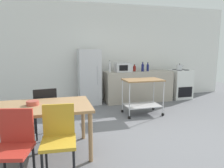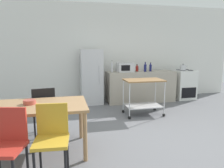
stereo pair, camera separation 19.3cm
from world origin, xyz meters
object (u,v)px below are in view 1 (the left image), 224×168
chair_red (13,144)px  chair_black (45,109)px  bottle_soy_sauce (134,68)px  stove_oven (180,84)px  chair_mustard (59,137)px  bottle_olive_oil (143,68)px  microwave (123,67)px  bottle_hot_sauce (148,68)px  kitchen_cart (143,91)px  fruit_bowl (33,103)px  kettle (179,67)px  bottle_sesame_oil (110,67)px  dining_table (38,111)px  refrigerator (89,77)px

chair_red → chair_black: same height
chair_black → bottle_soy_sauce: size_ratio=4.30×
stove_oven → chair_mustard: bearing=-139.2°
stove_oven → bottle_olive_oil: (-1.34, -0.08, 0.56)m
microwave → bottle_hot_sauce: (0.77, -0.02, -0.02)m
chair_black → stove_oven: size_ratio=0.97×
kitchen_cart → fruit_bowl: kitchen_cart is taller
microwave → kettle: (1.81, -0.07, -0.03)m
chair_mustard → bottle_sesame_oil: 3.64m
kettle → bottle_sesame_oil: bearing=177.8°
bottle_soy_sauce → dining_table: bearing=-133.4°
chair_red → microwave: microwave is taller
kitchen_cart → kettle: (1.72, 1.16, 0.43)m
stove_oven → bottle_hot_sauce: bearing=-177.6°
bottle_soy_sauce → kettle: size_ratio=0.86×
dining_table → chair_black: chair_black is taller
chair_black → refrigerator: bearing=-127.3°
refrigerator → kettle: 2.80m
bottle_sesame_oil → microwave: (0.39, -0.02, -0.01)m
dining_table → chair_mustard: (0.27, -0.64, -0.15)m
chair_mustard → stove_oven: (3.82, 3.29, -0.07)m
chair_red → bottle_hot_sauce: bearing=59.8°
dining_table → kettle: bearing=32.8°
bottle_soy_sauce → refrigerator: bearing=177.4°
chair_black → stove_oven: stove_oven is taller
bottle_sesame_oil → dining_table: bearing=-123.7°
chair_black → kitchen_cart: (2.18, 0.76, 0.05)m
kitchen_cart → dining_table: bearing=-148.1°
bottle_olive_oil → bottle_hot_sauce: 0.18m
chair_mustard → bottle_soy_sauce: (2.26, 3.31, 0.47)m
chair_red → bottle_olive_oil: (2.97, 3.29, 0.50)m
bottle_olive_oil → bottle_hot_sauce: size_ratio=1.07×
stove_oven → bottle_olive_oil: bottle_olive_oil is taller
bottle_sesame_oil → microwave: 0.39m
bottle_olive_oil → kettle: 1.22m
chair_red → chair_black: 1.38m
bottle_olive_oil → microwave: bearing=175.7°
kitchen_cart → fruit_bowl: 2.69m
bottle_sesame_oil → bottle_hot_sauce: bearing=-1.8°
chair_black → kettle: size_ratio=3.71×
chair_mustard → microwave: microwave is taller
chair_black → kettle: kettle is taller
dining_table → kettle: 4.73m
bottle_sesame_oil → bottle_olive_oil: size_ratio=1.18×
dining_table → kitchen_cart: kitchen_cart is taller
kitchen_cart → bottle_soy_sauce: bottle_soy_sauce is taller
bottle_soy_sauce → kettle: 1.44m
chair_black → refrigerator: 2.39m
kettle → fruit_bowl: bearing=-148.2°
chair_black → chair_mustard: bearing=90.2°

